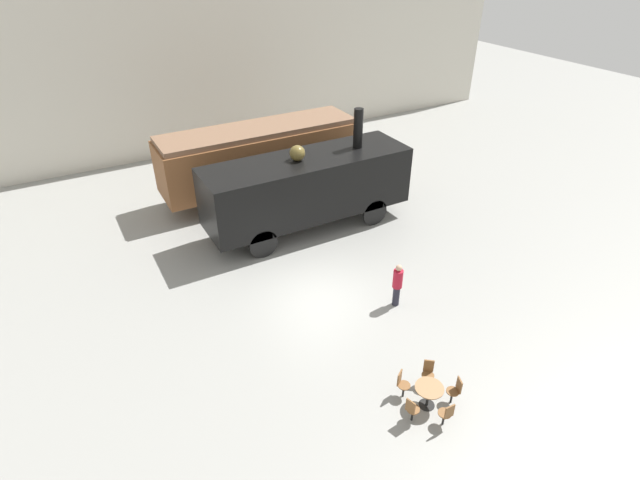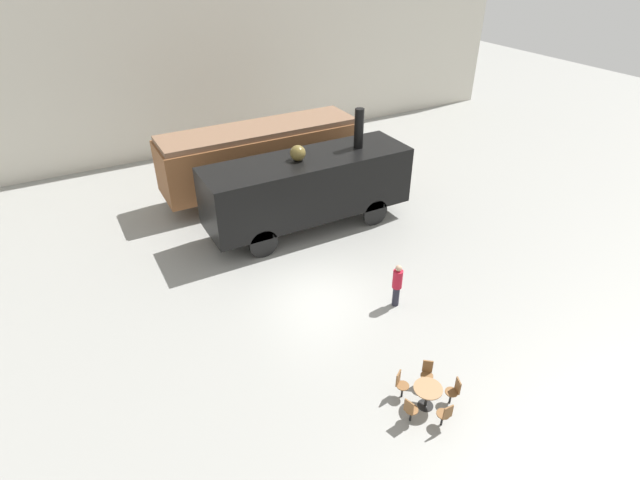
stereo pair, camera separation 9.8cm
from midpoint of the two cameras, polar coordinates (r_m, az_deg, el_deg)
ground_plane at (r=18.08m, az=-0.18°, el=-6.32°), size 80.00×80.00×0.00m
backdrop_wall at (r=29.71m, az=-15.58°, el=17.84°), size 44.00×0.15×9.00m
passenger_coach_wooden at (r=24.45m, az=-6.68°, el=9.74°), size 9.56×2.61×3.39m
steam_locomotive at (r=21.18m, az=-1.22°, el=6.27°), size 8.88×2.63×4.94m
cafe_table_near at (r=14.45m, az=12.38°, el=-16.64°), size 0.79×0.79×0.70m
cafe_chair_0 at (r=14.58m, az=9.39°, el=-15.81°), size 0.40×0.40×0.87m
cafe_chair_1 at (r=14.03m, az=10.47°, el=-18.48°), size 0.39×0.36×0.87m
cafe_chair_2 at (r=14.12m, az=14.33°, el=-18.71°), size 0.36×0.36×0.87m
cafe_chair_3 at (r=14.72m, az=15.30°, el=-16.20°), size 0.39×0.38×0.87m
cafe_chair_4 at (r=14.99m, az=12.33°, el=-14.53°), size 0.40×0.41×0.87m
visitor_person at (r=17.32m, az=8.96°, el=-4.97°), size 0.34×0.34×1.67m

